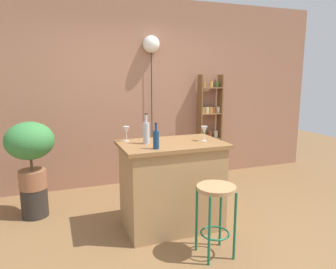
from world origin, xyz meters
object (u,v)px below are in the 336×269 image
(potted_plant, at_px, (30,147))
(pendant_globe_light, at_px, (151,46))
(spice_shelf, at_px, (210,127))
(wine_glass_center, at_px, (126,131))
(bar_stool, at_px, (216,204))
(wine_glass_left, at_px, (204,130))
(bottle_sauce_amber, at_px, (156,139))
(plant_stool, at_px, (35,202))
(bottle_soda_blue, at_px, (146,132))

(potted_plant, height_order, pendant_globe_light, pendant_globe_light)
(spice_shelf, height_order, wine_glass_center, spice_shelf)
(potted_plant, relative_size, wine_glass_center, 4.84)
(bar_stool, distance_m, wine_glass_left, 0.88)
(wine_glass_left, bearing_deg, wine_glass_center, 160.58)
(bar_stool, relative_size, wine_glass_center, 4.15)
(wine_glass_left, bearing_deg, bar_stool, -106.79)
(pendant_globe_light, bearing_deg, bottle_sauce_amber, -106.23)
(spice_shelf, bearing_deg, wine_glass_left, -119.90)
(potted_plant, bearing_deg, bottle_sauce_amber, -40.28)
(potted_plant, relative_size, pendant_globe_light, 0.35)
(pendant_globe_light, bearing_deg, bar_stool, -92.41)
(plant_stool, bearing_deg, pendant_globe_light, 23.49)
(bottle_sauce_amber, bearing_deg, potted_plant, 139.72)
(spice_shelf, bearing_deg, plant_stool, -165.47)
(potted_plant, relative_size, bottle_sauce_amber, 3.05)
(wine_glass_left, distance_m, wine_glass_center, 0.85)
(spice_shelf, bearing_deg, potted_plant, -165.47)
(spice_shelf, height_order, bottle_soda_blue, spice_shelf)
(plant_stool, distance_m, potted_plant, 0.68)
(potted_plant, distance_m, wine_glass_left, 2.01)
(spice_shelf, relative_size, bottle_sauce_amber, 6.44)
(potted_plant, bearing_deg, wine_glass_left, -24.82)
(bottle_sauce_amber, relative_size, bottle_soda_blue, 0.81)
(pendant_globe_light, bearing_deg, bottle_soda_blue, -109.62)
(spice_shelf, xyz_separation_m, wine_glass_left, (-0.88, -1.54, 0.25))
(bottle_sauce_amber, distance_m, bottle_soda_blue, 0.26)
(spice_shelf, height_order, plant_stool, spice_shelf)
(bottle_sauce_amber, relative_size, pendant_globe_light, 0.12)
(bottle_soda_blue, relative_size, wine_glass_center, 1.97)
(bar_stool, distance_m, plant_stool, 2.22)
(wine_glass_center, bearing_deg, wine_glass_left, -19.42)
(plant_stool, distance_m, wine_glass_center, 1.46)
(potted_plant, bearing_deg, pendant_globe_light, 23.49)
(plant_stool, height_order, bottle_soda_blue, bottle_soda_blue)
(bottle_soda_blue, xyz_separation_m, wine_glass_left, (0.64, -0.08, -0.00))
(bottle_sauce_amber, xyz_separation_m, pendant_globe_light, (0.51, 1.76, 1.04))
(bar_stool, xyz_separation_m, potted_plant, (-1.62, 1.48, 0.34))
(bottle_sauce_amber, relative_size, wine_glass_center, 1.59)
(bar_stool, height_order, potted_plant, potted_plant)
(pendant_globe_light, bearing_deg, potted_plant, -156.51)
(bottle_soda_blue, bearing_deg, plant_stool, 147.27)
(bottle_sauce_amber, relative_size, wine_glass_left, 1.59)
(bottle_sauce_amber, distance_m, pendant_globe_light, 2.11)
(wine_glass_left, relative_size, pendant_globe_light, 0.07)
(potted_plant, distance_m, bottle_soda_blue, 1.42)
(potted_plant, xyz_separation_m, bottle_soda_blue, (1.18, -0.76, 0.22))
(potted_plant, height_order, wine_glass_center, potted_plant)
(wine_glass_center, height_order, pendant_globe_light, pendant_globe_light)
(wine_glass_center, relative_size, pendant_globe_light, 0.07)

